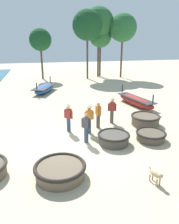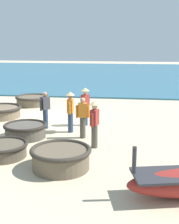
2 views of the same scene
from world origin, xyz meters
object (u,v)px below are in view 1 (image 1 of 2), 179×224
Objects in this scene: coracle_tilted at (145,119)px; fisherman_crouching at (68,116)px; long_boat_ochre_hull at (44,89)px; fisherman_hauling at (89,117)px; tree_center at (40,40)px; tree_tall_back at (99,23)px; tree_left_mid at (123,28)px; tree_leftmost at (100,36)px; coracle_center at (60,170)px; fisherman_by_coracle at (98,114)px; fisherman_standing_left at (86,127)px; tree_right_mid at (87,25)px; long_boat_white_hull at (136,101)px; coracle_weathered at (114,138)px; fisherman_standing_right at (112,108)px; dog at (156,175)px; coracle_far_right at (151,135)px.

fisherman_crouching is (-4.77, 0.02, 0.61)m from coracle_tilted.
fisherman_hauling is at bearing -77.89° from long_boat_ochre_hull.
tree_tall_back is at bearing 1.21° from tree_center.
tree_leftmost is (-2.58, 1.43, -1.01)m from tree_left_mid.
long_boat_ochre_hull reaches higher than coracle_center.
fisherman_by_coracle is at bearing 176.45° from coracle_tilted.
tree_center is at bearing 95.53° from fisherman_standing_left.
fisherman_crouching is at bearing -83.51° from long_boat_ochre_hull.
tree_left_mid is (10.19, 21.07, 6.06)m from coracle_center.
coracle_center is 22.54m from tree_center.
tree_tall_back is 1.06× the size of tree_right_mid.
coracle_tilted is 4.39m from fisherman_standing_left.
tree_right_mid reaches higher than long_boat_ochre_hull.
coracle_tilted is at bearing -59.64° from long_boat_ochre_hull.
long_boat_white_hull is (7.03, -6.11, 0.01)m from long_boat_ochre_hull.
tree_center is 7.83m from tree_tall_back.
coracle_weathered is at bearing -59.60° from fisherman_hauling.
coracle_weathered is 0.20× the size of tree_left_mid.
tree_left_mid is 1.19× the size of tree_leftmost.
tree_right_mid is at bearing 83.61° from fisherman_standing_right.
tree_center reaches higher than fisherman_hauling.
tree_leftmost reaches higher than dog.
fisherman_by_coracle reaches higher than long_boat_white_hull.
tree_center is 0.74× the size of tree_right_mid.
coracle_weathered is 21.50m from tree_tall_back.
tree_left_mid reaches higher than coracle_tilted.
tree_center is at bearing 99.56° from fisherman_by_coracle.
tree_right_mid is (5.79, -1.06, 1.72)m from tree_center.
tree_center is at bearing 169.61° from tree_right_mid.
coracle_center is 24.32m from tree_tall_back.
tree_tall_back is (3.84, 23.41, 6.65)m from dog.
fisherman_standing_left is 4.32m from dog.
tree_right_mid reaches higher than coracle_tilted.
fisherman_standing_right is (2.84, 0.74, 0.00)m from fisherman_crouching.
long_boat_white_hull is (1.11, 3.98, 0.03)m from coracle_tilted.
long_boat_white_hull is at bearing 47.04° from fisherman_standing_left.
coracle_center is 7.09m from coracle_tilted.
dog is 23.97m from tree_center.
fisherman_standing_left is 21.02m from tree_left_mid.
fisherman_standing_left is 19.59m from tree_right_mid.
long_boat_white_hull is at bearing 42.71° from fisherman_hauling.
tree_leftmost reaches higher than long_boat_white_hull.
coracle_weathered is 1.06× the size of fisherman_by_coracle.
coracle_far_right is 13.23m from long_boat_ochre_hull.
fisherman_hauling is (0.41, 1.15, 0.12)m from fisherman_standing_left.
tree_center is (-7.05, 13.80, 4.51)m from long_boat_white_hull.
tree_tall_back is at bearing 88.00° from long_boat_white_hull.
coracle_weathered is 3.49m from dog.
tree_center is at bearing -178.79° from tree_tall_back.
dog is 24.02m from tree_left_mid.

